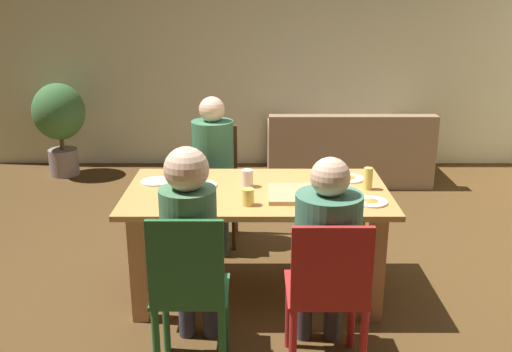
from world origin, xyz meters
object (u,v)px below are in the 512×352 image
(dining_table, at_px, (256,210))
(couch, at_px, (345,154))
(chair_1, at_px, (327,292))
(plate_1, at_px, (199,185))
(pizza_box_0, at_px, (295,194))
(drinking_glass_2, at_px, (246,178))
(drinking_glass_1, at_px, (197,188))
(chair_2, at_px, (213,178))
(drinking_glass_3, at_px, (247,197))
(person_0, at_px, (190,240))
(plate_2, at_px, (369,201))
(person_1, at_px, (325,244))
(potted_plant, at_px, (58,119))
(plate_0, at_px, (154,182))
(chair_0, at_px, (188,291))
(plate_3, at_px, (347,178))
(drinking_glass_0, at_px, (367,178))
(person_2, at_px, (211,159))

(dining_table, height_order, couch, couch)
(chair_1, distance_m, plate_1, 1.27)
(pizza_box_0, xyz_separation_m, drinking_glass_2, (-0.32, 0.18, 0.05))
(drinking_glass_1, bearing_deg, chair_2, 89.05)
(drinking_glass_3, bearing_deg, drinking_glass_2, 91.49)
(person_0, distance_m, plate_2, 1.20)
(chair_2, distance_m, pizza_box_0, 1.25)
(chair_2, bearing_deg, person_1, -67.45)
(drinking_glass_3, bearing_deg, potted_plant, 125.76)
(person_0, bearing_deg, plate_0, 109.96)
(dining_table, distance_m, person_1, 0.88)
(drinking_glass_2, bearing_deg, dining_table, -46.35)
(dining_table, distance_m, couch, 2.77)
(person_1, xyz_separation_m, potted_plant, (-2.57, 3.49, -0.07))
(chair_0, bearing_deg, plate_3, 49.58)
(chair_2, bearing_deg, dining_table, -69.52)
(drinking_glass_1, bearing_deg, pizza_box_0, 3.34)
(plate_0, bearing_deg, drinking_glass_3, -34.35)
(potted_plant, bearing_deg, drinking_glass_3, -54.24)
(person_1, relative_size, drinking_glass_0, 8.22)
(plate_3, xyz_separation_m, drinking_glass_1, (-1.01, -0.38, 0.06))
(drinking_glass_0, relative_size, drinking_glass_1, 1.15)
(person_2, bearing_deg, person_0, -90.00)
(drinking_glass_0, xyz_separation_m, drinking_glass_2, (-0.80, 0.05, -0.02))
(plate_1, bearing_deg, dining_table, -10.72)
(person_1, relative_size, drinking_glass_2, 10.37)
(chair_2, bearing_deg, drinking_glass_3, -76.40)
(drinking_glass_1, bearing_deg, person_1, -40.69)
(potted_plant, bearing_deg, person_2, -45.52)
(couch, bearing_deg, pizza_box_0, -105.58)
(person_1, relative_size, couch, 0.70)
(person_1, height_order, drinking_glass_1, person_1)
(chair_1, bearing_deg, potted_plant, 125.39)
(person_0, relative_size, chair_1, 1.38)
(drinking_glass_0, bearing_deg, chair_2, 139.29)
(person_1, xyz_separation_m, person_2, (-0.72, 1.61, 0.00))
(drinking_glass_3, bearing_deg, chair_1, -56.42)
(person_1, bearing_deg, chair_0, -168.48)
(person_1, bearing_deg, chair_2, 112.55)
(chair_0, distance_m, person_0, 0.27)
(plate_1, relative_size, potted_plant, 0.21)
(person_1, bearing_deg, drinking_glass_3, 129.98)
(plate_1, relative_size, drinking_glass_3, 2.13)
(plate_1, bearing_deg, pizza_box_0, -16.40)
(person_2, bearing_deg, drinking_glass_2, -68.85)
(plate_3, bearing_deg, drinking_glass_1, -159.44)
(drinking_glass_0, relative_size, potted_plant, 0.14)
(plate_0, distance_m, drinking_glass_2, 0.64)
(chair_0, distance_m, chair_2, 1.89)
(chair_0, xyz_separation_m, plate_2, (1.06, 0.69, 0.24))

